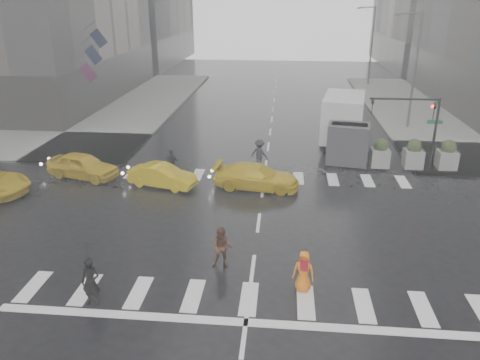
# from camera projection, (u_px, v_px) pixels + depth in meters

# --- Properties ---
(ground) EXTENTS (120.00, 120.00, 0.00)m
(ground) POSITION_uv_depth(u_px,v_px,m) (259.00, 223.00, 22.12)
(ground) COLOR black
(ground) RESTS_ON ground
(sidewalk_nw) EXTENTS (35.00, 35.00, 0.15)m
(sidewalk_nw) POSITION_uv_depth(u_px,v_px,m) (43.00, 120.00, 40.01)
(sidewalk_nw) COLOR slate
(sidewalk_nw) RESTS_ON ground
(road_markings) EXTENTS (18.00, 48.00, 0.01)m
(road_markings) POSITION_uv_depth(u_px,v_px,m) (259.00, 223.00, 22.12)
(road_markings) COLOR silver
(road_markings) RESTS_ON ground
(traffic_signal_pole) EXTENTS (4.45, 0.42, 4.50)m
(traffic_signal_pole) POSITION_uv_depth(u_px,v_px,m) (420.00, 119.00, 27.56)
(traffic_signal_pole) COLOR black
(traffic_signal_pole) RESTS_ON ground
(street_lamp_near) EXTENTS (2.15, 0.22, 9.00)m
(street_lamp_near) POSITION_uv_depth(u_px,v_px,m) (414.00, 66.00, 36.02)
(street_lamp_near) COLOR #59595B
(street_lamp_near) RESTS_ON ground
(street_lamp_far) EXTENTS (2.15, 0.22, 9.00)m
(street_lamp_far) POSITION_uv_depth(u_px,v_px,m) (371.00, 42.00, 54.54)
(street_lamp_far) COLOR #59595B
(street_lamp_far) RESTS_ON ground
(planter_west) EXTENTS (1.10, 1.10, 1.80)m
(planter_west) POSITION_uv_depth(u_px,v_px,m) (380.00, 153.00, 28.74)
(planter_west) COLOR slate
(planter_west) RESTS_ON ground
(planter_mid) EXTENTS (1.10, 1.10, 1.80)m
(planter_mid) POSITION_uv_depth(u_px,v_px,m) (413.00, 154.00, 28.56)
(planter_mid) COLOR slate
(planter_mid) RESTS_ON ground
(planter_east) EXTENTS (1.10, 1.10, 1.80)m
(planter_east) POSITION_uv_depth(u_px,v_px,m) (447.00, 155.00, 28.39)
(planter_east) COLOR slate
(planter_east) RESTS_ON ground
(flag_cluster) EXTENTS (2.87, 3.06, 4.69)m
(flag_cluster) POSITION_uv_depth(u_px,v_px,m) (90.00, 53.00, 38.50)
(flag_cluster) COLOR #59595B
(flag_cluster) RESTS_ON ground
(pedestrian_black) EXTENTS (1.00, 1.02, 2.43)m
(pedestrian_black) POSITION_uv_depth(u_px,v_px,m) (88.00, 265.00, 15.71)
(pedestrian_black) COLOR black
(pedestrian_black) RESTS_ON ground
(pedestrian_brown) EXTENTS (0.85, 0.68, 1.71)m
(pedestrian_brown) POSITION_uv_depth(u_px,v_px,m) (222.00, 248.00, 18.21)
(pedestrian_brown) COLOR #472719
(pedestrian_brown) RESTS_ON ground
(pedestrian_orange) EXTENTS (0.85, 0.63, 1.58)m
(pedestrian_orange) POSITION_uv_depth(u_px,v_px,m) (304.00, 271.00, 16.76)
(pedestrian_orange) COLOR orange
(pedestrian_orange) RESTS_ON ground
(pedestrian_far_a) EXTENTS (1.04, 0.71, 1.65)m
(pedestrian_far_a) POSITION_uv_depth(u_px,v_px,m) (172.00, 163.00, 27.55)
(pedestrian_far_a) COLOR black
(pedestrian_far_a) RESTS_ON ground
(pedestrian_far_b) EXTENTS (1.35, 1.10, 1.83)m
(pedestrian_far_b) POSITION_uv_depth(u_px,v_px,m) (260.00, 154.00, 28.86)
(pedestrian_far_b) COLOR black
(pedestrian_far_b) RESTS_ON ground
(taxi_front) EXTENTS (4.58, 2.80, 1.46)m
(taxi_front) POSITION_uv_depth(u_px,v_px,m) (83.00, 166.00, 27.39)
(taxi_front) COLOR gold
(taxi_front) RESTS_ON ground
(taxi_mid) EXTENTS (4.02, 2.27, 1.26)m
(taxi_mid) POSITION_uv_depth(u_px,v_px,m) (162.00, 176.00, 26.13)
(taxi_mid) COLOR gold
(taxi_mid) RESTS_ON ground
(taxi_rear) EXTENTS (4.35, 2.37, 1.37)m
(taxi_rear) POSITION_uv_depth(u_px,v_px,m) (256.00, 176.00, 25.88)
(taxi_rear) COLOR gold
(taxi_rear) RESTS_ON ground
(box_truck) EXTENTS (2.61, 6.96, 3.70)m
(box_truck) POSITION_uv_depth(u_px,v_px,m) (344.00, 124.00, 31.48)
(box_truck) COLOR #BCBDBF
(box_truck) RESTS_ON ground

